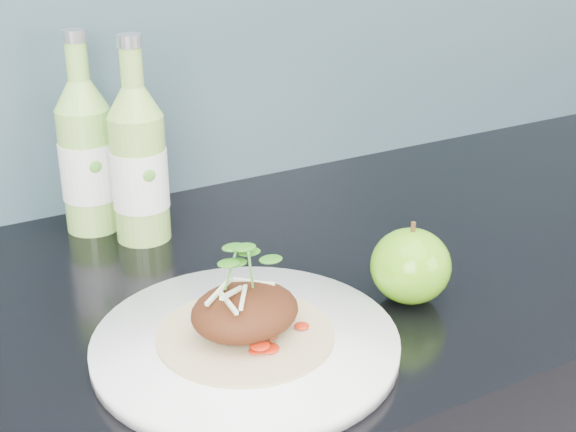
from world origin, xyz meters
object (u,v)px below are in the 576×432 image
dinner_plate (246,344)px  cider_bottle_left (87,157)px  green_apple (411,266)px  cider_bottle_right (139,165)px

dinner_plate → cider_bottle_left: cider_bottle_left is taller
green_apple → dinner_plate: bearing=-178.9°
dinner_plate → cider_bottle_left: 0.36m
cider_bottle_left → dinner_plate: bearing=-71.1°
cider_bottle_left → cider_bottle_right: (0.05, -0.06, 0.00)m
green_apple → cider_bottle_right: 0.35m
dinner_plate → cider_bottle_right: (0.01, 0.29, 0.09)m
green_apple → cider_bottle_left: cider_bottle_left is taller
dinner_plate → cider_bottle_left: (-0.04, 0.35, 0.09)m
dinner_plate → cider_bottle_right: cider_bottle_right is taller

